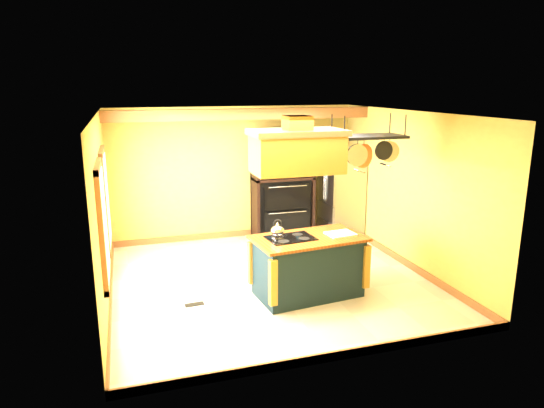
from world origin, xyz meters
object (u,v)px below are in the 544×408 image
range_hood (297,149)px  refrigerator (341,199)px  pot_rack (367,144)px  kitchen_island (308,266)px  hutch (282,196)px

range_hood → refrigerator: (1.94, 2.59, -1.43)m
pot_rack → kitchen_island: bearing=-179.3°
refrigerator → hutch: 1.23m
range_hood → pot_rack: bearing=0.6°
range_hood → hutch: (0.76, 2.95, -1.37)m
kitchen_island → pot_rack: (0.91, 0.01, 1.80)m
refrigerator → hutch: hutch is taller
refrigerator → range_hood: bearing=-126.8°
refrigerator → hutch: bearing=163.0°
range_hood → refrigerator: 3.53m
kitchen_island → range_hood: range_hood is taller
kitchen_island → pot_rack: pot_rack is taller
pot_rack → refrigerator: size_ratio=0.70×
kitchen_island → range_hood: 1.77m
range_hood → pot_rack: size_ratio=1.15×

